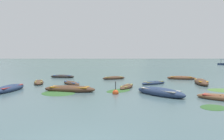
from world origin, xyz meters
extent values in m
plane|color=#476066|center=(0.00, 1500.00, 0.00)|extent=(6000.00, 6000.00, 0.00)
cone|color=#4C5B56|center=(-1723.08, 2422.59, 98.70)|extent=(504.19, 504.19, 197.40)
cone|color=#56665B|center=(-518.90, 2107.15, 295.86)|extent=(1997.78, 1997.78, 591.72)
cone|color=#4C5B56|center=(385.25, 2269.29, 280.46)|extent=(1987.34, 1987.34, 560.91)
ellipsoid|color=#4C3323|center=(-4.91, 15.30, 0.14)|extent=(2.93, 3.05, 0.46)
cube|color=#28519E|center=(-4.91, 15.30, 0.27)|extent=(2.11, 2.19, 0.05)
cube|color=#4C3323|center=(-4.91, 15.30, 0.32)|extent=(0.47, 0.45, 0.04)
ellipsoid|color=navy|center=(3.68, 10.22, 0.22)|extent=(3.98, 3.92, 0.72)
cube|color=#B7B2A3|center=(3.68, 10.22, 0.43)|extent=(2.87, 2.82, 0.05)
cube|color=navy|center=(3.68, 10.22, 0.48)|extent=(0.69, 0.71, 0.04)
ellipsoid|color=brown|center=(7.56, 8.93, 0.14)|extent=(3.21, 2.45, 0.48)
cube|color=#B22D28|center=(7.56, 8.93, 0.29)|extent=(2.31, 1.76, 0.05)
cube|color=brown|center=(7.56, 8.93, 0.34)|extent=(0.42, 0.65, 0.04)
ellipsoid|color=#4C3323|center=(8.86, 17.39, 0.20)|extent=(1.64, 4.49, 0.68)
cube|color=orange|center=(8.86, 17.39, 0.41)|extent=(1.18, 3.23, 0.05)
cube|color=#4C3323|center=(8.86, 17.39, 0.46)|extent=(0.80, 0.16, 0.04)
ellipsoid|color=#4C3323|center=(-1.04, 21.25, 0.15)|extent=(3.18, 2.30, 0.50)
cube|color=olive|center=(-1.04, 21.25, 0.30)|extent=(2.29, 1.66, 0.05)
cube|color=#4C3323|center=(-1.04, 21.25, 0.35)|extent=(0.36, 0.57, 0.04)
ellipsoid|color=navy|center=(-8.83, 10.70, 0.19)|extent=(1.34, 4.16, 0.65)
cube|color=#B22D28|center=(-8.83, 10.70, 0.39)|extent=(0.97, 2.99, 0.05)
cube|color=navy|center=(-8.83, 10.70, 0.44)|extent=(0.80, 0.11, 0.04)
ellipsoid|color=navy|center=(3.75, 16.70, 0.13)|extent=(3.08, 2.70, 0.42)
cube|color=olive|center=(3.75, 16.70, 0.25)|extent=(2.22, 1.94, 0.05)
cube|color=navy|center=(3.75, 16.70, 0.30)|extent=(0.45, 0.55, 0.04)
ellipsoid|color=#2D2826|center=(-8.57, 22.48, 0.16)|extent=(3.65, 1.18, 0.53)
cube|color=#28519E|center=(-8.57, 22.48, 0.32)|extent=(2.63, 0.85, 0.05)
cube|color=#2D2826|center=(-8.57, 22.48, 0.37)|extent=(0.13, 0.62, 0.04)
ellipsoid|color=#4C3323|center=(-3.66, 11.05, 0.19)|extent=(4.45, 1.53, 0.64)
cube|color=orange|center=(-3.66, 11.05, 0.38)|extent=(3.20, 1.10, 0.05)
cube|color=#4C3323|center=(-3.66, 11.05, 0.43)|extent=(0.12, 0.92, 0.04)
ellipsoid|color=brown|center=(7.81, 22.21, 0.17)|extent=(3.72, 1.54, 0.55)
cube|color=orange|center=(7.81, 22.21, 0.33)|extent=(2.68, 1.11, 0.05)
cube|color=brown|center=(7.81, 22.21, 0.38)|extent=(0.17, 0.77, 0.04)
ellipsoid|color=#4C3323|center=(1.02, 13.40, 0.13)|extent=(1.56, 3.22, 0.43)
cube|color=olive|center=(1.02, 13.40, 0.26)|extent=(1.12, 2.32, 0.05)
cube|color=#4C3323|center=(1.02, 13.40, 0.31)|extent=(0.54, 0.21, 0.04)
ellipsoid|color=#4C3323|center=(-8.64, 15.52, 0.15)|extent=(2.22, 3.33, 0.50)
cube|color=olive|center=(-8.64, 15.52, 0.30)|extent=(1.60, 2.40, 0.05)
cube|color=#4C3323|center=(-8.64, 15.52, 0.35)|extent=(0.64, 0.35, 0.04)
cylinder|color=#4C4742|center=(36.57, 82.55, 1.40)|extent=(0.10, 0.10, 1.80)
sphere|color=#DB4C1E|center=(0.30, 10.27, 0.10)|extent=(0.49, 0.49, 0.49)
cylinder|color=black|center=(0.30, 10.27, 0.54)|extent=(0.06, 0.06, 0.88)
ellipsoid|color=#2D5628|center=(0.40, 11.87, 0.00)|extent=(2.74, 3.19, 0.14)
ellipsoid|color=#2D5628|center=(6.23, 6.63, 0.00)|extent=(2.08, 2.13, 0.14)
ellipsoid|color=#2D5628|center=(-4.27, 10.10, 0.00)|extent=(3.78, 3.68, 0.14)
camera|label=1|loc=(1.86, -5.25, 2.80)|focal=32.44mm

